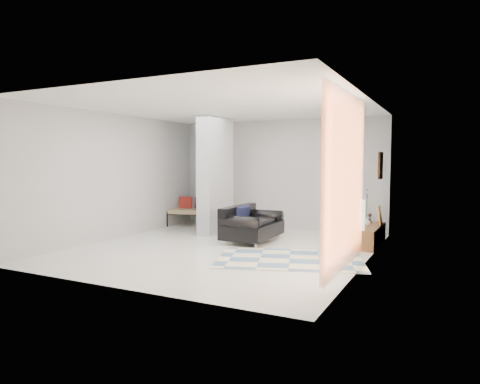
% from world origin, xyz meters
% --- Properties ---
extents(floor, '(6.00, 6.00, 0.00)m').
position_xyz_m(floor, '(0.00, 0.00, 0.00)').
color(floor, white).
rests_on(floor, ground).
extents(ceiling, '(6.00, 6.00, 0.00)m').
position_xyz_m(ceiling, '(0.00, 0.00, 2.80)').
color(ceiling, white).
rests_on(ceiling, wall_back).
extents(wall_back, '(6.00, 0.00, 6.00)m').
position_xyz_m(wall_back, '(0.00, 3.00, 1.40)').
color(wall_back, '#B3B5B8').
rests_on(wall_back, ground).
extents(wall_front, '(6.00, 0.00, 6.00)m').
position_xyz_m(wall_front, '(0.00, -3.00, 1.40)').
color(wall_front, '#B3B5B8').
rests_on(wall_front, ground).
extents(wall_left, '(0.00, 6.00, 6.00)m').
position_xyz_m(wall_left, '(-2.75, 0.00, 1.40)').
color(wall_left, '#B3B5B8').
rests_on(wall_left, ground).
extents(wall_right, '(0.00, 6.00, 6.00)m').
position_xyz_m(wall_right, '(2.75, 0.00, 1.40)').
color(wall_right, '#B3B5B8').
rests_on(wall_right, ground).
extents(partition_column, '(0.35, 1.20, 2.80)m').
position_xyz_m(partition_column, '(-1.10, 1.60, 1.40)').
color(partition_column, '#B2B7BA').
rests_on(partition_column, floor).
extents(hallway_door, '(0.85, 0.06, 2.04)m').
position_xyz_m(hallway_door, '(-2.10, 2.96, 1.02)').
color(hallway_door, silver).
rests_on(hallway_door, floor).
extents(curtain, '(0.00, 2.55, 2.55)m').
position_xyz_m(curtain, '(2.67, -1.15, 1.45)').
color(curtain, '#D56738').
rests_on(curtain, wall_right).
extents(wall_art, '(0.04, 0.45, 0.55)m').
position_xyz_m(wall_art, '(2.72, 1.70, 1.65)').
color(wall_art, '#36220E').
rests_on(wall_art, wall_right).
extents(media_console, '(0.45, 1.60, 0.80)m').
position_xyz_m(media_console, '(2.52, 1.70, 0.21)').
color(media_console, brown).
rests_on(media_console, floor).
extents(loveseat, '(0.93, 1.57, 0.76)m').
position_xyz_m(loveseat, '(0.11, 0.99, 0.36)').
color(loveseat, silver).
rests_on(loveseat, floor).
extents(daybed, '(2.06, 1.27, 0.77)m').
position_xyz_m(daybed, '(-1.93, 2.47, 0.41)').
color(daybed, black).
rests_on(daybed, floor).
extents(area_rug, '(2.94, 2.40, 0.01)m').
position_xyz_m(area_rug, '(1.50, -0.32, 0.01)').
color(area_rug, beige).
rests_on(area_rug, floor).
extents(cylinder_lamp, '(0.11, 0.11, 0.60)m').
position_xyz_m(cylinder_lamp, '(2.50, 1.01, 0.70)').
color(cylinder_lamp, white).
rests_on(cylinder_lamp, media_console).
extents(bronze_figurine, '(0.11, 0.11, 0.22)m').
position_xyz_m(bronze_figurine, '(2.47, 2.05, 0.51)').
color(bronze_figurine, black).
rests_on(bronze_figurine, media_console).
extents(vase, '(0.17, 0.17, 0.18)m').
position_xyz_m(vase, '(2.47, 1.65, 0.49)').
color(vase, white).
rests_on(vase, media_console).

